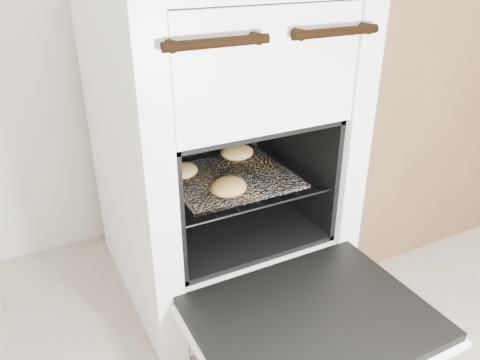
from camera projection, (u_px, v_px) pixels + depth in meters
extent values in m
cube|color=white|center=(215.00, 140.00, 1.32)|extent=(0.58, 0.62, 0.89)
cylinder|color=black|center=(217.00, 43.00, 0.86)|extent=(0.21, 0.02, 0.02)
cylinder|color=black|center=(336.00, 32.00, 0.97)|extent=(0.21, 0.02, 0.02)
cube|color=black|center=(313.00, 318.00, 1.02)|extent=(0.50, 0.39, 0.02)
cube|color=white|center=(312.00, 324.00, 1.03)|extent=(0.52, 0.41, 0.02)
cylinder|color=black|center=(155.00, 193.00, 1.21)|extent=(0.01, 0.41, 0.01)
cylinder|color=black|center=(291.00, 163.00, 1.38)|extent=(0.01, 0.41, 0.01)
cylinder|color=black|center=(262.00, 208.00, 1.14)|extent=(0.42, 0.01, 0.01)
cylinder|color=black|center=(200.00, 152.00, 1.45)|extent=(0.42, 0.01, 0.01)
cylinder|color=black|center=(167.00, 190.00, 1.22)|extent=(0.01, 0.39, 0.01)
cylinder|color=black|center=(188.00, 185.00, 1.24)|extent=(0.01, 0.39, 0.01)
cylinder|color=black|center=(208.00, 181.00, 1.27)|extent=(0.01, 0.39, 0.01)
cylinder|color=black|center=(227.00, 177.00, 1.29)|extent=(0.01, 0.39, 0.01)
cylinder|color=black|center=(246.00, 173.00, 1.32)|extent=(0.01, 0.39, 0.01)
cylinder|color=black|center=(264.00, 169.00, 1.34)|extent=(0.01, 0.39, 0.01)
cylinder|color=black|center=(281.00, 165.00, 1.36)|extent=(0.01, 0.39, 0.01)
cube|color=white|center=(230.00, 178.00, 1.27)|extent=(0.33, 0.29, 0.01)
ellipsoid|color=#DAB057|center=(237.00, 152.00, 1.38)|extent=(0.12, 0.12, 0.04)
ellipsoid|color=#DAB057|center=(182.00, 170.00, 1.26)|extent=(0.09, 0.09, 0.04)
ellipsoid|color=#DAB057|center=(228.00, 186.00, 1.17)|extent=(0.13, 0.13, 0.04)
cube|color=brown|center=(404.00, 103.00, 1.70)|extent=(0.85, 0.57, 0.85)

